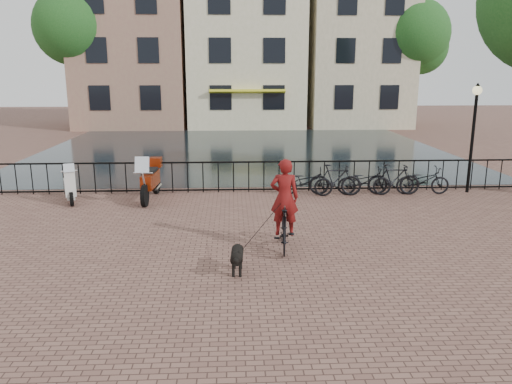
{
  "coord_description": "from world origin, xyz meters",
  "views": [
    {
      "loc": [
        -0.53,
        -8.04,
        3.88
      ],
      "look_at": [
        0.0,
        3.0,
        1.2
      ],
      "focal_mm": 35.0,
      "sensor_mm": 36.0,
      "label": 1
    }
  ],
  "objects_px": {
    "cyclist": "(284,210)",
    "motorcycle": "(150,175)",
    "lamp_post": "(474,120)",
    "scooter": "(69,181)",
    "dog": "(237,258)"
  },
  "relations": [
    {
      "from": "cyclist",
      "to": "motorcycle",
      "type": "height_order",
      "value": "cyclist"
    },
    {
      "from": "motorcycle",
      "to": "cyclist",
      "type": "bearing_deg",
      "value": -47.7
    },
    {
      "from": "lamp_post",
      "to": "motorcycle",
      "type": "relative_size",
      "value": 1.58
    },
    {
      "from": "cyclist",
      "to": "motorcycle",
      "type": "relative_size",
      "value": 1.1
    },
    {
      "from": "scooter",
      "to": "lamp_post",
      "type": "bearing_deg",
      "value": -17.76
    },
    {
      "from": "lamp_post",
      "to": "dog",
      "type": "bearing_deg",
      "value": -140.03
    },
    {
      "from": "cyclist",
      "to": "scooter",
      "type": "distance_m",
      "value": 7.56
    },
    {
      "from": "motorcycle",
      "to": "scooter",
      "type": "xyz_separation_m",
      "value": [
        -2.43,
        -0.11,
        -0.11
      ]
    },
    {
      "from": "scooter",
      "to": "cyclist",
      "type": "bearing_deg",
      "value": -56.75
    },
    {
      "from": "lamp_post",
      "to": "dog",
      "type": "relative_size",
      "value": 3.84
    },
    {
      "from": "dog",
      "to": "scooter",
      "type": "distance_m",
      "value": 7.69
    },
    {
      "from": "dog",
      "to": "motorcycle",
      "type": "height_order",
      "value": "motorcycle"
    },
    {
      "from": "lamp_post",
      "to": "cyclist",
      "type": "bearing_deg",
      "value": -142.41
    },
    {
      "from": "scooter",
      "to": "dog",
      "type": "bearing_deg",
      "value": -69.6
    },
    {
      "from": "dog",
      "to": "scooter",
      "type": "xyz_separation_m",
      "value": [
        -5.03,
        5.8,
        0.36
      ]
    }
  ]
}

